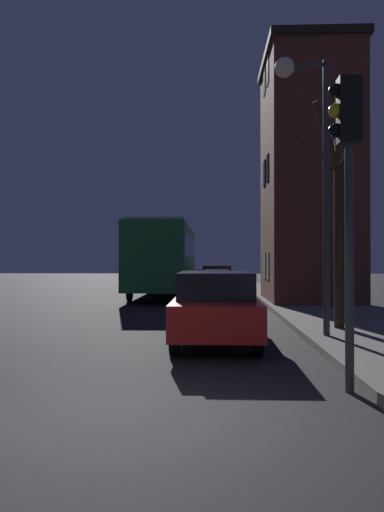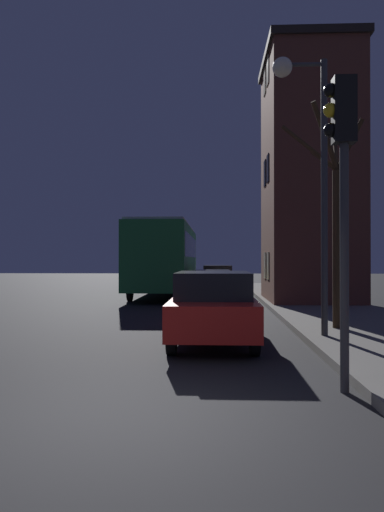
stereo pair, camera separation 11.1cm
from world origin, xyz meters
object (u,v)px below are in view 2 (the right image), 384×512
bare_tree (335,219)px  car_mid_lane (211,285)px  traffic_light (342,166)px  streetlamp (307,141)px  car_far_lane (218,277)px  car_near_lane (213,305)px  bus (166,254)px

bare_tree → car_mid_lane: size_ratio=1.18×
traffic_light → streetlamp: bearing=86.1°
bare_tree → car_far_lane: bare_tree is taller
traffic_light → car_far_lane: bearing=94.1°
car_near_lane → car_far_lane: car_near_lane is taller
traffic_light → bare_tree: 5.47m
car_near_lane → car_far_lane: bearing=89.4°
traffic_light → car_far_lane: traffic_light is taller
car_mid_lane → car_far_lane: bearing=87.6°
car_far_lane → car_near_lane: bearing=-90.6°
streetlamp → car_far_lane: size_ratio=1.49×
traffic_light → bus: (-4.21, 18.43, -0.98)m
traffic_light → car_far_lane: 22.12m
traffic_light → car_mid_lane: size_ratio=0.95×
bare_tree → car_far_lane: 16.95m
traffic_light → car_mid_lane: 14.78m
bare_tree → car_far_lane: (-2.74, 16.61, -2.00)m
bus → car_far_lane: bearing=53.1°
streetlamp → bus: bearing=107.3°
car_mid_lane → car_near_lane: bearing=-89.3°
bus → car_far_lane: 4.58m
car_mid_lane → car_far_lane: 7.48m
bare_tree → bus: size_ratio=0.45×
streetlamp → car_near_lane: streetlamp is taller
traffic_light → bus: 18.93m
car_near_lane → car_far_lane: (0.19, 17.91, -0.02)m
bus → streetlamp: bearing=-72.7°
bare_tree → bus: bearing=112.3°
car_far_lane → traffic_light: bearing=-85.9°
car_near_lane → car_mid_lane: bearing=90.7°
streetlamp → bare_tree: (0.89, 1.25, -1.60)m
streetlamp → bare_tree: size_ratio=1.14×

